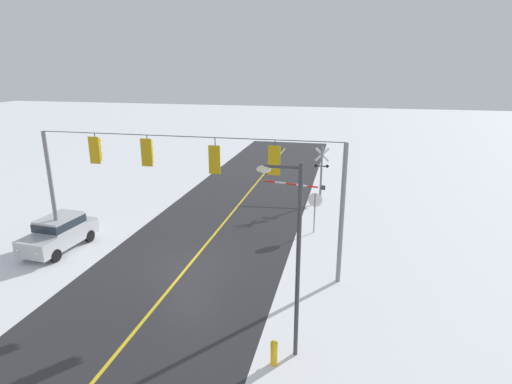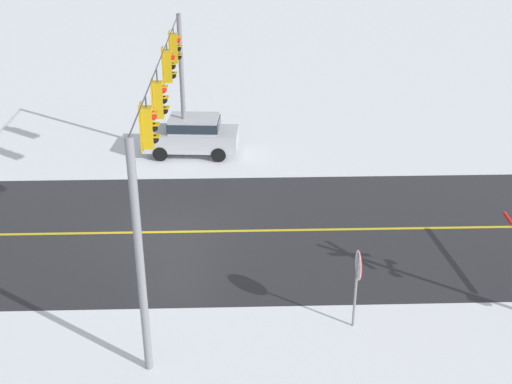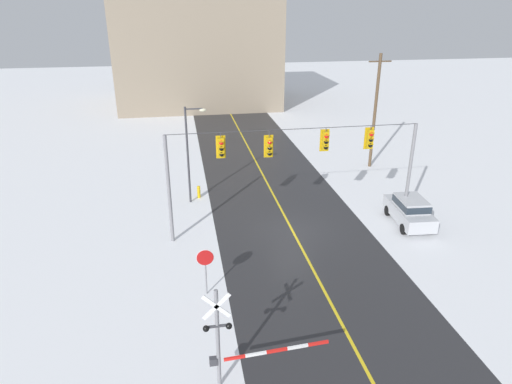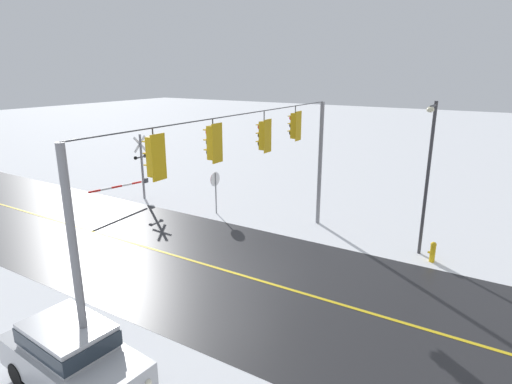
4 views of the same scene
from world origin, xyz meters
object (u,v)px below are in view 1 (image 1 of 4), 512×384
object	(u,v)px
streetlamp_near	(292,245)
fire_hydrant	(274,352)
stop_sign	(315,204)
railroad_crossing	(316,175)
parked_car_silver	(59,232)

from	to	relation	value
streetlamp_near	fire_hydrant	world-z (taller)	streetlamp_near
stop_sign	railroad_crossing	bearing A→B (deg)	-85.58
streetlamp_near	fire_hydrant	distance (m)	3.53
stop_sign	streetlamp_near	world-z (taller)	streetlamp_near
railroad_crossing	parked_car_silver	xyz separation A→B (m)	(12.21, 10.63, -1.03)
stop_sign	railroad_crossing	size ratio (longest dim) A/B	0.53
stop_sign	parked_car_silver	world-z (taller)	stop_sign
parked_car_silver	streetlamp_near	world-z (taller)	streetlamp_near
parked_car_silver	fire_hydrant	world-z (taller)	parked_car_silver
parked_car_silver	streetlamp_near	xyz separation A→B (m)	(-12.77, 5.63, 2.96)
parked_car_silver	fire_hydrant	bearing A→B (deg)	153.16
fire_hydrant	stop_sign	bearing A→B (deg)	-91.33
fire_hydrant	railroad_crossing	bearing A→B (deg)	-89.45
parked_car_silver	fire_hydrant	distance (m)	13.88
fire_hydrant	parked_car_silver	bearing A→B (deg)	-26.84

